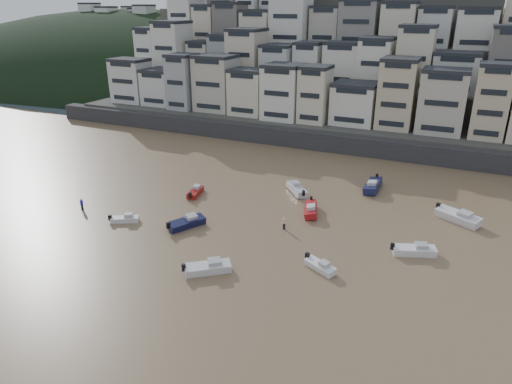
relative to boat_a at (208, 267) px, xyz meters
The scene contains 17 objects.
ground 18.50m from the boat_a, 121.77° to the right, with size 400.00×400.00×0.00m, color olive.
sea_strip 176.21m from the boat_a, 132.80° to the left, with size 340.00×340.00×0.00m, color #435160.
harbor_wall 49.29m from the boat_a, 89.69° to the left, with size 140.00×3.00×3.50m, color #38383A.
hillside 90.10m from the boat_a, 86.79° to the left, with size 141.04×66.00×50.00m.
headland 158.74m from the boat_a, 131.28° to the left, with size 216.00×135.00×53.33m.
boat_a is the anchor object (origin of this frame).
boat_b 12.26m from the boat_a, 27.33° to the left, with size 4.27×1.40×1.16m, color white, non-canonical shape.
boat_c 11.65m from the boat_a, 134.16° to the left, with size 5.52×1.81×1.51m, color #13163D, non-canonical shape.
boat_d 23.93m from the boat_a, 34.19° to the left, with size 5.37×1.76×1.46m, color white, non-canonical shape.
boat_e 19.90m from the boat_a, 74.58° to the left, with size 5.51×1.80×1.50m, color #AA141A, non-canonical shape.
boat_f 22.34m from the boat_a, 125.27° to the left, with size 4.63×1.52×1.26m, color maroon, non-canonical shape.
boat_g 34.67m from the boat_a, 46.23° to the left, with size 6.49×2.12×1.77m, color silver, non-canonical shape.
boat_h 25.60m from the boat_a, 87.97° to the left, with size 5.81×1.90×1.58m, color silver, non-canonical shape.
boat_i 33.69m from the boat_a, 70.39° to the left, with size 6.56×2.15×1.79m, color #161A45, non-canonical shape.
boat_j 17.61m from the boat_a, 159.39° to the left, with size 4.01×1.31×1.09m, color silver, non-canonical shape.
person_blue 25.39m from the boat_a, 164.68° to the left, with size 0.44×0.44×1.74m, color #1F19BE, non-canonical shape.
person_pink 13.68m from the boat_a, 74.45° to the left, with size 0.44×0.44×1.74m, color #F4ACB0, non-canonical shape.
Camera 1 is at (32.31, -20.67, 26.87)m, focal length 32.00 mm.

